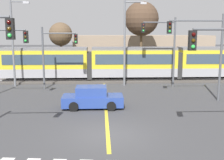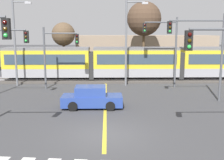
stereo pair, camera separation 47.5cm
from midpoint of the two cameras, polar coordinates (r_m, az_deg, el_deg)
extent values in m
plane|color=#3D3D3F|center=(14.80, -1.81, -11.03)|extent=(200.00, 200.00, 0.00)
cube|color=#4C4742|center=(30.58, -2.10, 0.07)|extent=(120.00, 4.00, 0.18)
cube|color=#939399|center=(29.84, -2.10, 0.10)|extent=(120.00, 0.08, 0.10)
cube|color=#939399|center=(31.26, -2.11, 0.55)|extent=(120.00, 0.08, 0.10)
cube|color=#9E9EA3|center=(31.05, -13.75, 1.61)|extent=(9.00, 2.60, 0.90)
cube|color=yellow|center=(30.89, -13.85, 4.18)|extent=(9.00, 2.60, 1.90)
cube|color=#384756|center=(29.60, -14.36, 4.02)|extent=(8.28, 0.04, 1.04)
cube|color=slate|center=(30.81, -13.94, 6.19)|extent=(9.00, 2.39, 0.28)
cylinder|color=black|center=(30.73, -9.18, 0.83)|extent=(0.70, 0.20, 0.70)
cylinder|color=black|center=(31.70, -18.10, 0.74)|extent=(0.70, 0.20, 0.70)
cube|color=#9E9EA3|center=(30.62, 3.96, 1.75)|extent=(9.00, 2.60, 0.90)
cube|color=yellow|center=(30.46, 4.00, 4.36)|extent=(9.00, 2.60, 1.90)
cube|color=#384756|center=(29.15, 4.28, 4.21)|extent=(8.28, 0.04, 1.04)
cube|color=slate|center=(30.37, 4.02, 6.41)|extent=(9.00, 2.39, 0.28)
cylinder|color=black|center=(31.06, 8.50, 0.94)|extent=(0.70, 0.20, 0.70)
cylinder|color=black|center=(30.52, -0.67, 0.89)|extent=(0.70, 0.20, 0.70)
cube|color=#9E9EA3|center=(33.04, 20.58, 1.74)|extent=(9.00, 2.60, 0.90)
cube|color=yellow|center=(32.89, 20.73, 4.15)|extent=(9.00, 2.60, 1.90)
cube|color=slate|center=(32.81, 20.84, 6.05)|extent=(9.00, 2.39, 0.28)
cylinder|color=black|center=(32.22, 16.47, 0.96)|extent=(0.70, 0.20, 0.70)
cube|color=#2D2D2D|center=(30.38, -4.97, 3.01)|extent=(0.50, 2.34, 2.80)
cube|color=#2D2D2D|center=(31.41, 12.64, 3.03)|extent=(0.50, 2.34, 2.80)
cube|color=gold|center=(20.49, -1.97, -5.07)|extent=(0.20, 16.66, 0.01)
cube|color=#284293|center=(19.69, -4.62, -4.17)|extent=(4.21, 1.72, 0.72)
cube|color=#284293|center=(19.54, -4.94, -2.24)|extent=(2.11, 1.53, 0.64)
cube|color=#384756|center=(19.52, -2.00, -2.21)|extent=(0.11, 1.43, 0.52)
cube|color=#384756|center=(20.30, -4.85, -1.78)|extent=(1.79, 0.05, 0.48)
cylinder|color=black|center=(20.55, -1.01, -4.11)|extent=(0.64, 0.22, 0.64)
cylinder|color=black|center=(18.91, -0.86, -5.35)|extent=(0.64, 0.22, 0.64)
cylinder|color=black|center=(20.64, -8.04, -4.14)|extent=(0.64, 0.22, 0.64)
cylinder|color=black|center=(19.00, -8.51, -5.38)|extent=(0.64, 0.22, 0.64)
cylinder|color=#515459|center=(27.33, 12.02, 5.47)|extent=(0.18, 0.18, 6.59)
cylinder|color=#515459|center=(26.94, 9.08, 11.50)|extent=(3.00, 0.12, 0.12)
cube|color=black|center=(26.68, 5.84, 10.52)|extent=(0.32, 0.28, 0.90)
sphere|color=#360605|center=(26.53, 5.90, 11.10)|extent=(0.18, 0.18, 0.18)
sphere|color=#3A2706|center=(26.53, 5.89, 10.52)|extent=(0.18, 0.18, 0.18)
sphere|color=green|center=(26.53, 5.88, 9.94)|extent=(0.18, 0.18, 0.18)
cube|color=black|center=(13.16, 15.01, 7.76)|extent=(0.32, 0.28, 0.90)
sphere|color=#360605|center=(13.01, 15.26, 8.92)|extent=(0.18, 0.18, 0.18)
sphere|color=#3A2706|center=(13.01, 15.21, 7.74)|extent=(0.18, 0.18, 0.18)
sphere|color=green|center=(13.03, 15.15, 6.55)|extent=(0.18, 0.18, 0.18)
cube|color=black|center=(12.88, -20.97, 9.67)|extent=(0.32, 0.28, 0.90)
sphere|color=#360605|center=(12.75, -21.26, 10.88)|extent=(0.18, 0.18, 0.18)
sphere|color=#3A2706|center=(12.74, -21.19, 9.67)|extent=(0.18, 0.18, 0.18)
sphere|color=green|center=(12.74, -21.11, 8.45)|extent=(0.18, 0.18, 0.18)
cylinder|color=#515459|center=(26.48, -14.29, 4.25)|extent=(0.18, 0.18, 5.67)
cylinder|color=#515459|center=(26.10, -11.24, 9.29)|extent=(3.00, 0.12, 0.12)
cube|color=black|center=(25.92, -7.89, 8.28)|extent=(0.32, 0.28, 0.90)
sphere|color=#360605|center=(25.77, -7.94, 8.87)|extent=(0.18, 0.18, 0.18)
sphere|color=#3A2706|center=(25.77, -7.92, 8.27)|extent=(0.18, 0.18, 0.18)
sphere|color=green|center=(25.78, -7.91, 7.67)|extent=(0.18, 0.18, 0.18)
cylinder|color=#515459|center=(22.64, 20.68, 4.16)|extent=(0.18, 0.18, 6.56)
cylinder|color=#515459|center=(21.86, 16.20, 11.51)|extent=(4.00, 0.12, 0.12)
cube|color=black|center=(21.31, 10.94, 10.43)|extent=(0.32, 0.28, 0.90)
sphere|color=#360605|center=(21.17, 11.06, 11.16)|extent=(0.18, 0.18, 0.18)
sphere|color=#3A2706|center=(21.17, 11.04, 10.43)|extent=(0.18, 0.18, 0.18)
sphere|color=green|center=(21.16, 11.01, 9.70)|extent=(0.18, 0.18, 0.18)
cube|color=black|center=(21.70, -17.71, 8.34)|extent=(0.32, 0.28, 0.90)
sphere|color=#360605|center=(21.55, -17.85, 9.04)|extent=(0.18, 0.18, 0.18)
sphere|color=#3A2706|center=(21.55, -17.82, 8.32)|extent=(0.18, 0.18, 0.18)
sphere|color=green|center=(21.56, -17.78, 7.61)|extent=(0.18, 0.18, 0.18)
cylinder|color=slate|center=(28.58, -19.97, 6.92)|extent=(0.20, 0.20, 8.22)
cylinder|color=slate|center=(28.48, -19.00, 14.86)|extent=(1.46, 0.12, 0.12)
cube|color=#B2B2B7|center=(28.27, -17.52, 14.77)|extent=(0.56, 0.28, 0.20)
cylinder|color=slate|center=(27.26, 2.08, 7.37)|extent=(0.20, 0.20, 8.21)
cylinder|color=slate|center=(27.45, 4.02, 15.53)|extent=(1.75, 0.12, 0.12)
cube|color=#B2B2B7|center=(27.55, 5.89, 15.27)|extent=(0.56, 0.28, 0.20)
cylinder|color=brown|center=(36.57, -10.63, 4.80)|extent=(0.32, 0.32, 4.34)
sphere|color=brown|center=(36.44, -10.77, 9.13)|extent=(2.95, 2.95, 2.95)
cylinder|color=brown|center=(34.97, 5.51, 6.04)|extent=(0.32, 0.32, 5.97)
sphere|color=#4C3828|center=(34.93, 5.62, 12.29)|extent=(4.14, 4.14, 4.14)
cube|color=gray|center=(42.15, 5.68, 5.82)|extent=(19.80, 6.00, 4.72)
camera|label=1|loc=(0.24, -90.63, -0.11)|focal=45.00mm
camera|label=2|loc=(0.24, 89.37, 0.11)|focal=45.00mm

